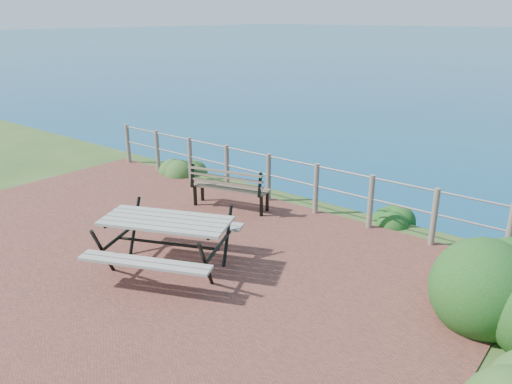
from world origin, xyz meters
TOP-DOWN VIEW (x-y plane):
  - ground at (0.00, 0.00)m, footprint 10.00×7.00m
  - safety_railing at (0.00, 3.35)m, footprint 9.40×0.10m
  - picnic_table at (0.61, 0.02)m, footprint 2.06×1.54m
  - park_bench at (-0.32, 2.52)m, footprint 1.63×0.79m
  - shrub_lip_west at (-2.94, 3.63)m, footprint 0.77×0.77m
  - shrub_lip_east at (2.44, 3.96)m, footprint 0.73×0.73m

SIDE VIEW (x-z plane):
  - ground at x=0.00m, z-range -0.06..0.06m
  - shrub_lip_west at x=-2.94m, z-range -0.26..0.26m
  - shrub_lip_east at x=2.44m, z-range -0.23..0.23m
  - picnic_table at x=0.61m, z-range 0.11..0.92m
  - safety_railing at x=0.00m, z-range 0.07..1.07m
  - park_bench at x=-0.32m, z-range 0.14..1.03m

